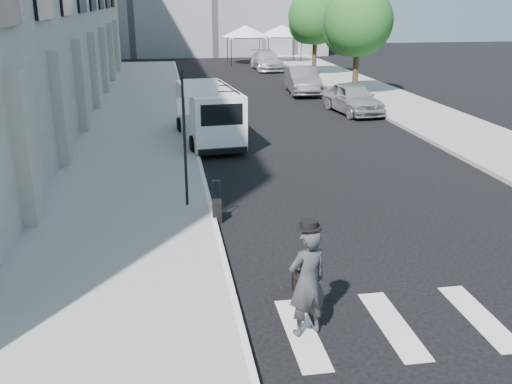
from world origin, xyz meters
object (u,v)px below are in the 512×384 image
object	(u,v)px
briefcase	(296,281)
parked_car_a	(353,98)
businessman	(307,282)
cargo_van	(208,113)
parked_car_c	(267,61)
suitcase	(217,211)
parked_car_b	(302,80)

from	to	relation	value
briefcase	parked_car_a	xyz separation A→B (m)	(6.73, 16.94, 0.56)
businessman	cargo_van	xyz separation A→B (m)	(-0.49, 13.76, 0.15)
businessman	parked_car_c	distance (m)	37.11
cargo_van	parked_car_a	distance (m)	8.75
businessman	suitcase	xyz separation A→B (m)	(-0.97, 5.28, -0.67)
businessman	suitcase	size ratio (longest dim) A/B	1.84
briefcase	parked_car_b	xyz separation A→B (m)	(5.76, 23.27, 0.60)
briefcase	parked_car_c	size ratio (longest dim) A/B	0.09
businessman	parked_car_b	xyz separation A→B (m)	(5.93, 24.76, -0.18)
businessman	briefcase	distance (m)	1.70
parked_car_b	briefcase	bearing A→B (deg)	-99.29
suitcase	parked_car_b	distance (m)	20.68
suitcase	parked_car_b	size ratio (longest dim) A/B	0.22
briefcase	suitcase	bearing A→B (deg)	115.60
businessman	parked_car_b	size ratio (longest dim) A/B	0.41
suitcase	briefcase	bearing A→B (deg)	-69.97
cargo_van	parked_car_c	world-z (taller)	cargo_van
parked_car_a	briefcase	bearing A→B (deg)	-118.73
suitcase	cargo_van	world-z (taller)	cargo_van
briefcase	parked_car_c	world-z (taller)	parked_car_c
parked_car_b	parked_car_c	size ratio (longest dim) A/B	0.94
briefcase	parked_car_a	distance (m)	18.24
businessman	briefcase	size ratio (longest dim) A/B	4.31
parked_car_a	parked_car_c	bearing A→B (deg)	85.97
briefcase	parked_car_a	bearing A→B (deg)	77.12
parked_car_a	parked_car_b	size ratio (longest dim) A/B	0.92
suitcase	parked_car_c	distance (m)	32.11
briefcase	cargo_van	world-z (taller)	cargo_van
parked_car_b	parked_car_c	distance (m)	11.87
parked_car_b	cargo_van	bearing A→B (deg)	-115.65
cargo_van	briefcase	bearing A→B (deg)	-92.78
parked_car_a	parked_car_b	distance (m)	6.40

